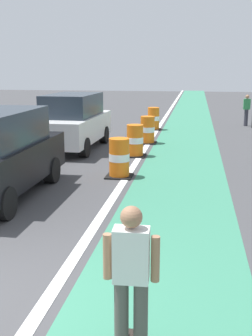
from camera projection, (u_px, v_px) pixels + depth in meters
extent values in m
cube|color=#387F60|center=(186.00, 145.00, 16.75)|extent=(2.50, 80.00, 0.01)
cube|color=silver|center=(148.00, 144.00, 16.99)|extent=(0.20, 80.00, 0.01)
cylinder|color=#514C47|center=(141.00, 317.00, 4.36)|extent=(0.15, 0.15, 0.82)
cylinder|color=#514C47|center=(121.00, 316.00, 4.39)|extent=(0.15, 0.15, 0.82)
cube|color=white|center=(131.00, 255.00, 4.22)|extent=(0.37, 0.23, 0.56)
cylinder|color=#9E7051|center=(155.00, 259.00, 4.19)|extent=(0.09, 0.09, 0.48)
cylinder|color=#9E7051|center=(107.00, 256.00, 4.25)|extent=(0.09, 0.09, 0.48)
sphere|color=#9E7051|center=(131.00, 217.00, 4.12)|extent=(0.22, 0.22, 0.22)
cylinder|color=black|center=(52.00, 170.00, 11.23)|extent=(0.28, 0.68, 0.68)
cylinder|color=black|center=(4.00, 203.00, 8.49)|extent=(0.28, 0.68, 0.68)
cube|color=silver|center=(73.00, 128.00, 15.78)|extent=(1.95, 4.64, 0.90)
cube|color=#232D38|center=(73.00, 105.00, 15.58)|extent=(1.68, 2.89, 0.80)
cylinder|color=black|center=(65.00, 134.00, 17.39)|extent=(0.30, 0.69, 0.68)
cylinder|color=black|center=(104.00, 135.00, 17.10)|extent=(0.30, 0.69, 0.68)
cylinder|color=black|center=(38.00, 146.00, 14.67)|extent=(0.30, 0.69, 0.68)
cylinder|color=black|center=(84.00, 148.00, 14.37)|extent=(0.30, 0.69, 0.68)
cylinder|color=orange|center=(119.00, 168.00, 11.83)|extent=(0.56, 0.56, 0.42)
cylinder|color=white|center=(119.00, 157.00, 11.76)|extent=(0.57, 0.57, 0.21)
cylinder|color=orange|center=(119.00, 146.00, 11.69)|extent=(0.56, 0.56, 0.42)
cube|color=black|center=(119.00, 176.00, 11.89)|extent=(0.73, 0.73, 0.04)
cylinder|color=orange|center=(135.00, 149.00, 14.59)|extent=(0.56, 0.56, 0.42)
cylinder|color=white|center=(135.00, 140.00, 14.51)|extent=(0.57, 0.57, 0.21)
cylinder|color=orange|center=(135.00, 131.00, 14.44)|extent=(0.56, 0.56, 0.42)
cube|color=black|center=(135.00, 156.00, 14.64)|extent=(0.73, 0.73, 0.04)
cylinder|color=orange|center=(147.00, 137.00, 17.05)|extent=(0.56, 0.56, 0.42)
cylinder|color=white|center=(148.00, 129.00, 16.98)|extent=(0.57, 0.57, 0.21)
cylinder|color=orange|center=(148.00, 122.00, 16.91)|extent=(0.56, 0.56, 0.42)
cube|color=black|center=(147.00, 143.00, 17.11)|extent=(0.73, 0.73, 0.04)
cylinder|color=orange|center=(153.00, 125.00, 20.76)|extent=(0.56, 0.56, 0.42)
cylinder|color=white|center=(153.00, 118.00, 20.68)|extent=(0.57, 0.57, 0.21)
cylinder|color=orange|center=(154.00, 112.00, 20.61)|extent=(0.56, 0.56, 0.42)
cube|color=black|center=(153.00, 129.00, 20.81)|extent=(0.73, 0.73, 0.04)
cylinder|color=#33333D|center=(246.00, 118.00, 22.06)|extent=(0.20, 0.20, 0.86)
cube|color=#338C4C|center=(247.00, 104.00, 21.90)|extent=(0.34, 0.20, 0.54)
sphere|color=#9E7051|center=(247.00, 97.00, 21.81)|extent=(0.20, 0.20, 0.20)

